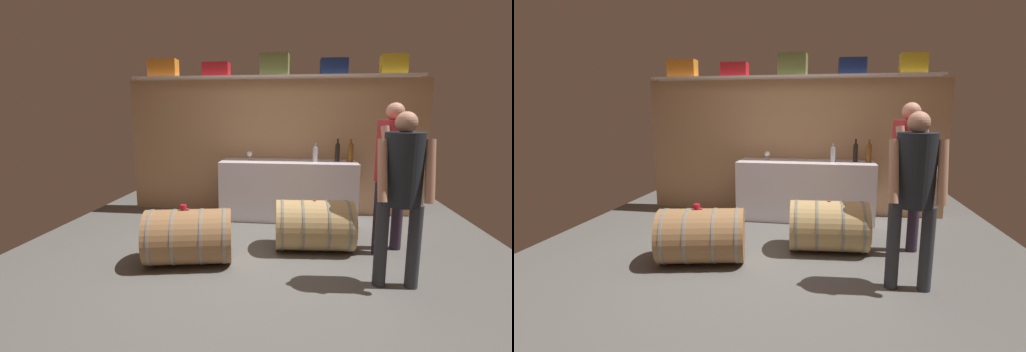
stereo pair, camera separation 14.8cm
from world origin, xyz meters
TOP-DOWN VIEW (x-y plane):
  - ground_plane at (0.00, 0.53)m, footprint 5.78×7.46m
  - back_wall_panel at (0.00, 2.13)m, footprint 4.58×0.10m
  - high_shelf_board at (0.00, 1.98)m, footprint 4.22×0.40m
  - toolcase_orange at (-1.69, 1.98)m, footprint 0.44×0.19m
  - toolcase_red at (-0.86, 1.98)m, footprint 0.40×0.21m
  - toolcase_olive at (0.02, 1.98)m, footprint 0.42×0.29m
  - toolcase_navy at (0.87, 1.98)m, footprint 0.39×0.24m
  - toolcase_yellow at (1.70, 1.98)m, footprint 0.36×0.22m
  - work_cabinet at (0.25, 1.77)m, footprint 1.98×0.60m
  - wine_bottle_clear at (0.64, 1.76)m, footprint 0.08×0.08m
  - wine_bottle_amber at (1.14, 1.80)m, footprint 0.08×0.08m
  - wine_bottle_dark at (0.96, 1.83)m, footprint 0.07×0.07m
  - wine_glass at (-0.34, 1.82)m, footprint 0.08×0.08m
  - wine_barrel_near at (-0.72, 0.01)m, footprint 0.98×0.74m
  - wine_barrel_far at (0.59, 0.55)m, footprint 0.91×0.64m
  - tasting_cup at (-0.77, 0.01)m, footprint 0.06×0.06m
  - winemaker_pouring at (1.43, 0.61)m, footprint 0.54×0.49m
  - visitor_tasting at (1.31, -0.25)m, footprint 0.46×0.37m

SIDE VIEW (x-z plane):
  - ground_plane at x=0.00m, z-range -0.02..0.00m
  - wine_barrel_near at x=-0.72m, z-range 0.00..0.59m
  - wine_barrel_far at x=0.59m, z-range 0.00..0.59m
  - work_cabinet at x=0.25m, z-range 0.00..0.87m
  - tasting_cup at x=-0.77m, z-range 0.59..0.63m
  - wine_glass at x=-0.34m, z-range 0.89..1.02m
  - visitor_tasting at x=1.31m, z-range 0.18..1.76m
  - wine_bottle_clear at x=0.64m, z-range 0.86..1.12m
  - wine_bottle_dark at x=0.96m, z-range 0.85..1.18m
  - wine_bottle_amber at x=1.14m, z-range 0.85..1.18m
  - winemaker_pouring at x=1.43m, z-range 0.19..1.87m
  - back_wall_panel at x=0.00m, z-range 0.00..2.07m
  - high_shelf_board at x=0.00m, z-range 2.07..2.10m
  - toolcase_red at x=-0.86m, z-range 2.10..2.31m
  - toolcase_navy at x=0.87m, z-range 2.10..2.33m
  - toolcase_orange at x=-1.69m, z-range 2.10..2.37m
  - toolcase_yellow at x=1.70m, z-range 2.10..2.38m
  - toolcase_olive at x=0.02m, z-range 2.10..2.42m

